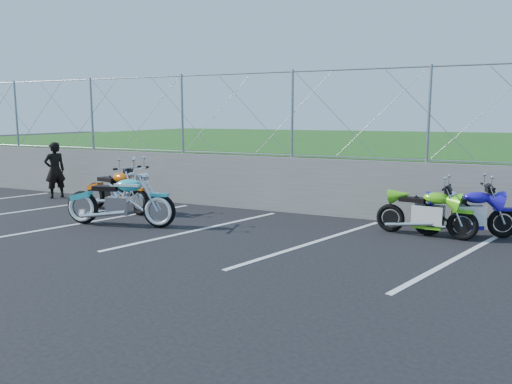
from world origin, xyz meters
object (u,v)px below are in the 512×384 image
at_px(cruiser_turquoise, 121,203).
at_px(sportbike_green, 427,214).
at_px(naked_orange, 117,192).
at_px(sportbike_blue, 467,215).
at_px(person_standing, 55,170).

distance_m(cruiser_turquoise, sportbike_green, 6.08).
height_order(naked_orange, sportbike_blue, naked_orange).
height_order(sportbike_green, person_standing, person_standing).
bearing_deg(sportbike_blue, naked_orange, 168.38).
height_order(naked_orange, person_standing, person_standing).
bearing_deg(sportbike_blue, sportbike_green, -176.92).
xyz_separation_m(cruiser_turquoise, sportbike_blue, (6.53, 1.98, -0.06)).
distance_m(cruiser_turquoise, person_standing, 4.48).
distance_m(cruiser_turquoise, sportbike_blue, 6.83).
relative_size(sportbike_blue, person_standing, 1.19).
bearing_deg(cruiser_turquoise, person_standing, 140.78).
height_order(sportbike_blue, person_standing, person_standing).
bearing_deg(naked_orange, sportbike_blue, 16.53).
xyz_separation_m(naked_orange, sportbike_blue, (7.63, 0.81, -0.04)).
relative_size(cruiser_turquoise, person_standing, 1.55).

